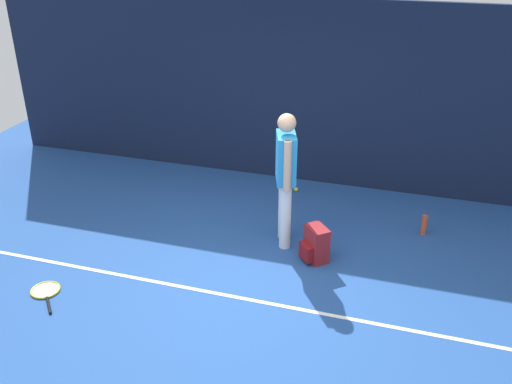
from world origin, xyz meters
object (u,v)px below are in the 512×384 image
(tennis_racket, at_px, (46,291))
(tennis_ball_near_player, at_px, (296,189))
(backpack, at_px, (315,245))
(water_bottle, at_px, (424,225))
(tennis_player, at_px, (286,172))

(tennis_racket, bearing_deg, tennis_ball_near_player, -74.37)
(backpack, distance_m, water_bottle, 1.59)
(tennis_player, bearing_deg, tennis_ball_near_player, -11.45)
(tennis_racket, height_order, water_bottle, water_bottle)
(tennis_ball_near_player, height_order, water_bottle, water_bottle)
(tennis_racket, height_order, tennis_ball_near_player, tennis_ball_near_player)
(tennis_racket, xyz_separation_m, water_bottle, (3.93, 2.53, 0.12))
(tennis_ball_near_player, bearing_deg, tennis_player, -82.72)
(tennis_player, relative_size, tennis_racket, 2.96)
(tennis_racket, bearing_deg, tennis_player, -93.15)
(backpack, height_order, water_bottle, backpack)
(tennis_ball_near_player, xyz_separation_m, water_bottle, (1.87, -0.73, 0.10))
(tennis_player, xyz_separation_m, tennis_ball_near_player, (-0.18, 1.44, -0.93))
(water_bottle, bearing_deg, tennis_racket, -147.24)
(tennis_racket, xyz_separation_m, backpack, (2.70, 1.51, 0.20))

